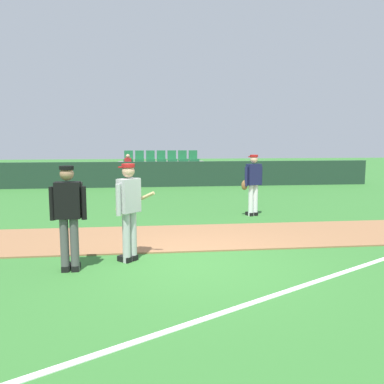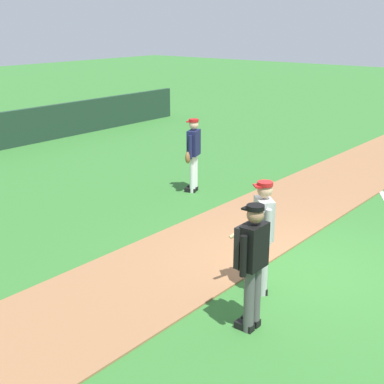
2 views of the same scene
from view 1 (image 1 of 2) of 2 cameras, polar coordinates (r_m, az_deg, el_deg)
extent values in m
plane|color=#33702D|center=(7.22, 0.22, -10.06)|extent=(80.00, 80.00, 0.00)
cube|color=#936642|center=(8.99, -1.22, -6.45)|extent=(28.00, 2.40, 0.03)
cube|color=white|center=(7.72, 23.74, -9.50)|extent=(10.50, 5.99, 0.01)
cube|color=#1E3828|center=(18.67, -4.17, 2.55)|extent=(20.00, 0.16, 1.18)
cube|color=slate|center=(20.15, -4.35, 1.65)|extent=(4.45, 2.10, 0.30)
cube|color=slate|center=(19.69, -4.30, 2.54)|extent=(4.35, 0.85, 0.40)
cube|color=#237542|center=(19.57, -9.14, 3.17)|extent=(0.44, 0.40, 0.08)
cube|color=#237542|center=(19.78, -9.12, 3.94)|extent=(0.44, 0.08, 0.50)
cube|color=red|center=(19.60, -9.15, 4.06)|extent=(0.32, 0.22, 0.52)
sphere|color=tan|center=(19.59, -9.17, 5.08)|extent=(0.20, 0.20, 0.20)
cube|color=#237542|center=(19.56, -7.52, 3.20)|extent=(0.44, 0.40, 0.08)
cube|color=#237542|center=(19.76, -7.53, 3.97)|extent=(0.44, 0.08, 0.50)
cube|color=#237542|center=(19.56, -5.91, 3.22)|extent=(0.44, 0.40, 0.08)
cube|color=#237542|center=(19.76, -5.93, 3.99)|extent=(0.44, 0.08, 0.50)
cube|color=#237542|center=(19.57, -4.30, 3.24)|extent=(0.44, 0.40, 0.08)
cube|color=#237542|center=(19.78, -4.33, 4.01)|extent=(0.44, 0.08, 0.50)
cube|color=#237542|center=(19.61, -2.69, 3.26)|extent=(0.44, 0.40, 0.08)
cube|color=#237542|center=(19.81, -2.74, 4.03)|extent=(0.44, 0.08, 0.50)
cube|color=#237542|center=(19.65, -1.09, 3.28)|extent=(0.44, 0.40, 0.08)
cube|color=#237542|center=(19.85, -1.15, 4.05)|extent=(0.44, 0.08, 0.50)
cube|color=#237542|center=(19.71, 0.51, 3.29)|extent=(0.44, 0.40, 0.08)
cube|color=#237542|center=(19.92, 0.43, 4.06)|extent=(0.44, 0.08, 0.50)
cube|color=slate|center=(20.51, -4.42, 3.85)|extent=(4.35, 0.85, 0.40)
cube|color=#237542|center=(20.40, -9.06, 4.47)|extent=(0.44, 0.40, 0.08)
cube|color=#237542|center=(20.61, -9.05, 5.19)|extent=(0.44, 0.08, 0.50)
cube|color=#237542|center=(20.38, -7.51, 4.49)|extent=(0.44, 0.40, 0.08)
cube|color=#237542|center=(20.59, -7.52, 5.22)|extent=(0.44, 0.08, 0.50)
cube|color=#237542|center=(20.38, -5.96, 4.52)|extent=(0.44, 0.40, 0.08)
cube|color=#237542|center=(20.59, -5.98, 5.24)|extent=(0.44, 0.08, 0.50)
cube|color=#237542|center=(20.40, -4.41, 4.54)|extent=(0.44, 0.40, 0.08)
cube|color=#237542|center=(20.61, -4.45, 5.26)|extent=(0.44, 0.08, 0.50)
cube|color=#237542|center=(20.43, -2.87, 4.55)|extent=(0.44, 0.40, 0.08)
cube|color=#237542|center=(20.64, -2.91, 5.28)|extent=(0.44, 0.08, 0.50)
cube|color=#237542|center=(20.47, -1.33, 4.57)|extent=(0.44, 0.40, 0.08)
cube|color=#237542|center=(20.68, -1.39, 5.29)|extent=(0.44, 0.08, 0.50)
cube|color=#237542|center=(20.53, 0.21, 4.58)|extent=(0.44, 0.40, 0.08)
cube|color=#237542|center=(20.74, 0.13, 5.30)|extent=(0.44, 0.08, 0.50)
cylinder|color=#B2B2B2|center=(7.21, -9.37, -6.48)|extent=(0.14, 0.14, 0.90)
cylinder|color=#B2B2B2|center=(7.32, -8.47, -6.25)|extent=(0.14, 0.14, 0.90)
cube|color=black|center=(7.36, -9.63, -9.43)|extent=(0.27, 0.27, 0.10)
cube|color=black|center=(7.46, -8.74, -9.16)|extent=(0.27, 0.27, 0.10)
cube|color=#B2B2B2|center=(7.12, -9.03, -0.49)|extent=(0.43, 0.44, 0.60)
cylinder|color=#B2B2B2|center=(6.96, -10.49, -1.13)|extent=(0.09, 0.09, 0.55)
cylinder|color=#B2B2B2|center=(7.31, -7.63, -0.66)|extent=(0.09, 0.09, 0.55)
sphere|color=tan|center=(7.08, -9.10, 2.96)|extent=(0.22, 0.22, 0.22)
cylinder|color=#B21919|center=(7.07, -9.12, 3.76)|extent=(0.23, 0.23, 0.06)
cube|color=#B21919|center=(7.15, -9.68, 3.55)|extent=(0.21, 0.21, 0.02)
cylinder|color=tan|center=(7.39, -8.18, -1.37)|extent=(0.74, 0.40, 0.41)
cylinder|color=#4C4C4C|center=(6.95, -17.76, -7.26)|extent=(0.14, 0.14, 0.90)
cylinder|color=#4C4C4C|center=(6.92, -16.45, -7.27)|extent=(0.14, 0.14, 0.90)
cube|color=black|center=(7.12, -17.55, -10.26)|extent=(0.12, 0.26, 0.10)
cube|color=black|center=(7.09, -16.25, -10.28)|extent=(0.12, 0.26, 0.10)
cube|color=black|center=(6.79, -17.35, -1.13)|extent=(0.40, 0.22, 0.60)
cylinder|color=black|center=(6.85, -19.39, -1.57)|extent=(0.09, 0.09, 0.55)
cylinder|color=black|center=(6.76, -15.25, -1.52)|extent=(0.09, 0.09, 0.55)
sphere|color=#9E7051|center=(6.74, -17.49, 2.49)|extent=(0.22, 0.22, 0.22)
cylinder|color=black|center=(6.74, -17.52, 3.34)|extent=(0.23, 0.23, 0.06)
cube|color=black|center=(6.84, -17.37, 3.14)|extent=(0.18, 0.12, 0.02)
cube|color=black|center=(6.92, -17.16, -0.97)|extent=(0.44, 0.08, 0.56)
cylinder|color=white|center=(11.55, 8.41, -1.22)|extent=(0.14, 0.14, 0.90)
cylinder|color=white|center=(11.64, 9.06, -1.16)|extent=(0.14, 0.14, 0.90)
cube|color=black|center=(11.67, 8.20, -3.12)|extent=(0.20, 0.29, 0.10)
cube|color=black|center=(11.76, 8.85, -3.05)|extent=(0.20, 0.29, 0.10)
cube|color=#191E47|center=(11.51, 8.81, 2.50)|extent=(0.45, 0.34, 0.60)
cylinder|color=#191E47|center=(11.37, 7.77, 2.21)|extent=(0.09, 0.09, 0.55)
cylinder|color=#191E47|center=(11.66, 9.81, 2.30)|extent=(0.09, 0.09, 0.55)
sphere|color=beige|center=(11.48, 8.85, 4.64)|extent=(0.22, 0.22, 0.22)
cylinder|color=#B21919|center=(11.48, 8.86, 5.14)|extent=(0.23, 0.23, 0.06)
cube|color=#B21919|center=(11.56, 8.57, 5.01)|extent=(0.21, 0.17, 0.02)
ellipsoid|color=brown|center=(11.43, 7.53, 0.98)|extent=(0.23, 0.18, 0.28)
camera|label=2|loc=(7.75, -73.90, 15.79)|focal=51.47mm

